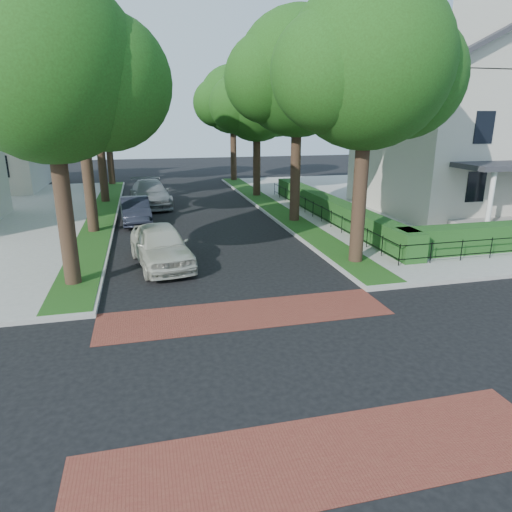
{
  "coord_description": "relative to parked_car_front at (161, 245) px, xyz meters",
  "views": [
    {
      "loc": [
        -2.8,
        -9.5,
        5.87
      ],
      "look_at": [
        0.53,
        4.05,
        1.6
      ],
      "focal_mm": 32.0,
      "sensor_mm": 36.0,
      "label": 1
    }
  ],
  "objects": [
    {
      "name": "ground",
      "position": [
        2.3,
        -8.8,
        -0.85
      ],
      "size": [
        120.0,
        120.0,
        0.0
      ],
      "primitive_type": "plane",
      "color": "black",
      "rests_on": "ground"
    },
    {
      "name": "sidewalk_ne",
      "position": [
        21.8,
        10.2,
        -0.78
      ],
      "size": [
        30.0,
        30.0,
        0.15
      ],
      "primitive_type": "cube",
      "color": "gray",
      "rests_on": "ground"
    },
    {
      "name": "crosswalk_far",
      "position": [
        2.3,
        -5.6,
        -0.85
      ],
      "size": [
        9.0,
        2.2,
        0.01
      ],
      "primitive_type": "cube",
      "color": "maroon",
      "rests_on": "ground"
    },
    {
      "name": "crosswalk_near",
      "position": [
        2.3,
        -12.0,
        -0.85
      ],
      "size": [
        9.0,
        2.2,
        0.01
      ],
      "primitive_type": "cube",
      "color": "maroon",
      "rests_on": "ground"
    },
    {
      "name": "grass_strip_ne",
      "position": [
        7.7,
        10.3,
        -0.69
      ],
      "size": [
        1.6,
        29.8,
        0.02
      ],
      "primitive_type": "cube",
      "color": "#154614",
      "rests_on": "sidewalk_ne"
    },
    {
      "name": "grass_strip_nw",
      "position": [
        -3.1,
        10.3,
        -0.69
      ],
      "size": [
        1.6,
        29.8,
        0.02
      ],
      "primitive_type": "cube",
      "color": "#154614",
      "rests_on": "sidewalk_nw"
    },
    {
      "name": "tree_right_near",
      "position": [
        7.9,
        -1.56,
        6.77
      ],
      "size": [
        7.75,
        6.67,
        10.66
      ],
      "color": "black",
      "rests_on": "sidewalk_ne"
    },
    {
      "name": "tree_right_mid",
      "position": [
        7.91,
        6.45,
        7.14
      ],
      "size": [
        8.25,
        7.09,
        11.22
      ],
      "color": "black",
      "rests_on": "sidewalk_ne"
    },
    {
      "name": "tree_right_far",
      "position": [
        7.9,
        15.42,
        6.05
      ],
      "size": [
        7.25,
        6.23,
        9.74
      ],
      "color": "black",
      "rests_on": "sidewalk_ne"
    },
    {
      "name": "tree_right_back",
      "position": [
        7.9,
        24.43,
        6.41
      ],
      "size": [
        7.5,
        6.45,
        10.2
      ],
      "color": "black",
      "rests_on": "sidewalk_ne"
    },
    {
      "name": "tree_left_near",
      "position": [
        -3.1,
        -1.57,
        6.41
      ],
      "size": [
        7.5,
        6.45,
        10.2
      ],
      "color": "black",
      "rests_on": "sidewalk_nw"
    },
    {
      "name": "tree_left_mid",
      "position": [
        -3.09,
        6.44,
        7.49
      ],
      "size": [
        8.0,
        6.88,
        11.48
      ],
      "color": "black",
      "rests_on": "sidewalk_nw"
    },
    {
      "name": "tree_left_far",
      "position": [
        -3.1,
        15.42,
        6.27
      ],
      "size": [
        7.0,
        6.02,
        9.86
      ],
      "color": "black",
      "rests_on": "sidewalk_nw"
    },
    {
      "name": "tree_left_back",
      "position": [
        -3.1,
        24.44,
        6.56
      ],
      "size": [
        7.75,
        6.66,
        10.44
      ],
      "color": "black",
      "rests_on": "sidewalk_nw"
    },
    {
      "name": "hedge_main_road",
      "position": [
        10.0,
        6.2,
        -0.1
      ],
      "size": [
        1.0,
        18.0,
        1.2
      ],
      "primitive_type": "cube",
      "color": "#204919",
      "rests_on": "sidewalk_ne"
    },
    {
      "name": "fence_main_road",
      "position": [
        9.2,
        6.2,
        -0.25
      ],
      "size": [
        0.06,
        18.0,
        0.9
      ],
      "primitive_type": null,
      "color": "black",
      "rests_on": "sidewalk_ne"
    },
    {
      "name": "house_victorian",
      "position": [
        19.81,
        7.12,
        5.17
      ],
      "size": [
        13.0,
        13.05,
        12.48
      ],
      "color": "beige",
      "rests_on": "sidewalk_ne"
    },
    {
      "name": "parked_car_front",
      "position": [
        0.0,
        0.0,
        0.0
      ],
      "size": [
        2.78,
        5.26,
        1.7
      ],
      "primitive_type": "imported",
      "rotation": [
        0.0,
        0.0,
        0.16
      ],
      "color": "beige",
      "rests_on": "ground"
    },
    {
      "name": "parked_car_middle",
      "position": [
        -1.07,
        8.36,
        -0.12
      ],
      "size": [
        1.85,
        4.53,
        1.46
      ],
      "primitive_type": "imported",
      "rotation": [
        0.0,
        0.0,
        0.07
      ],
      "color": "#1E212D",
      "rests_on": "ground"
    },
    {
      "name": "parked_car_rear",
      "position": [
        -0.11,
        13.46,
        0.0
      ],
      "size": [
        2.92,
        6.1,
        1.71
      ],
      "primitive_type": "imported",
      "rotation": [
        0.0,
        0.0,
        0.09
      ],
      "color": "gray",
      "rests_on": "ground"
    }
  ]
}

